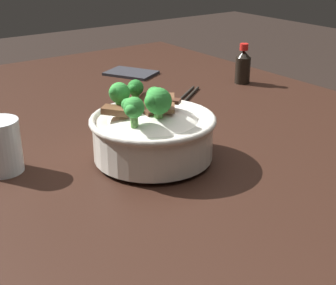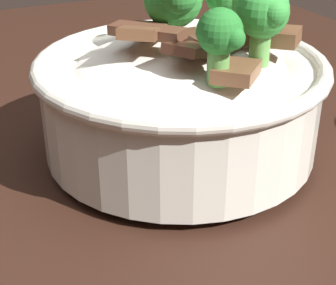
% 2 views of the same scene
% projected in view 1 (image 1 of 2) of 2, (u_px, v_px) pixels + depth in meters
% --- Properties ---
extents(dining_table, '(1.43, 1.04, 0.75)m').
position_uv_depth(dining_table, '(156.00, 160.00, 1.13)').
color(dining_table, black).
rests_on(dining_table, ground).
extents(rice_bowl, '(0.23, 0.23, 0.15)m').
position_uv_depth(rice_bowl, '(152.00, 131.00, 0.88)').
color(rice_bowl, silver).
rests_on(rice_bowl, dining_table).
extents(drinking_glass, '(0.07, 0.07, 0.10)m').
position_uv_depth(drinking_glass, '(1.00, 148.00, 0.85)').
color(drinking_glass, white).
rests_on(drinking_glass, dining_table).
extents(chopsticks_pair, '(0.15, 0.20, 0.01)m').
position_uv_depth(chopsticks_pair, '(183.00, 100.00, 1.22)').
color(chopsticks_pair, '#28231E').
rests_on(chopsticks_pair, dining_table).
extents(soy_sauce_bottle, '(0.04, 0.04, 0.11)m').
position_uv_depth(soy_sauce_bottle, '(243.00, 66.00, 1.36)').
color(soy_sauce_bottle, black).
rests_on(soy_sauce_bottle, dining_table).
extents(folded_napkin, '(0.17, 0.15, 0.01)m').
position_uv_depth(folded_napkin, '(131.00, 73.00, 1.46)').
color(folded_napkin, '#28282D').
rests_on(folded_napkin, dining_table).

